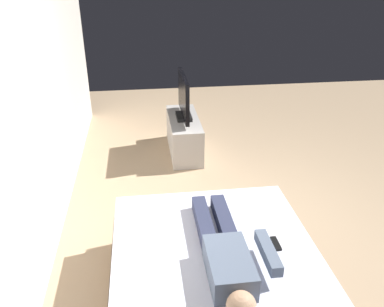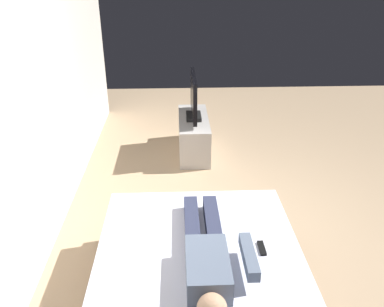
% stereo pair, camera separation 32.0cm
% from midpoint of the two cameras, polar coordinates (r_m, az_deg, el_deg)
% --- Properties ---
extents(ground_plane, '(10.00, 10.00, 0.00)m').
position_cam_midpoint_polar(ground_plane, '(3.93, 4.66, -12.08)').
color(ground_plane, tan).
extents(back_wall, '(6.40, 0.10, 2.80)m').
position_cam_midpoint_polar(back_wall, '(3.71, -24.38, 7.76)').
color(back_wall, silver).
rests_on(back_wall, ground).
extents(bed, '(2.06, 1.57, 0.54)m').
position_cam_midpoint_polar(bed, '(3.00, 0.69, -20.10)').
color(bed, brown).
rests_on(bed, ground).
extents(person, '(1.26, 0.46, 0.18)m').
position_cam_midpoint_polar(person, '(2.78, 1.71, -14.49)').
color(person, slate).
rests_on(person, bed).
extents(remote, '(0.15, 0.04, 0.02)m').
position_cam_midpoint_polar(remote, '(3.02, 9.03, -12.83)').
color(remote, black).
rests_on(remote, bed).
extents(tv_stand, '(1.10, 0.40, 0.50)m').
position_cam_midpoint_polar(tv_stand, '(5.45, -2.86, 2.67)').
color(tv_stand, '#B7B2AD').
rests_on(tv_stand, ground).
extents(tv, '(0.88, 0.20, 0.59)m').
position_cam_midpoint_polar(tv, '(5.26, -2.99, 8.01)').
color(tv, black).
rests_on(tv, tv_stand).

